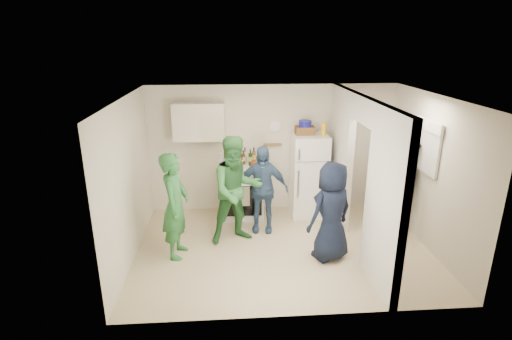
{
  "coord_description": "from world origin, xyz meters",
  "views": [
    {
      "loc": [
        -0.86,
        -5.84,
        3.35
      ],
      "look_at": [
        -0.42,
        0.4,
        1.25
      ],
      "focal_mm": 28.0,
      "sensor_mm": 36.0,
      "label": 1
    }
  ],
  "objects_px": {
    "stove": "(241,191)",
    "person_green_left": "(175,206)",
    "person_green_center": "(237,190)",
    "person_denim": "(262,189)",
    "person_navy": "(331,212)",
    "wicker_basket": "(305,130)",
    "blue_bowl": "(305,123)",
    "person_nook": "(397,181)",
    "fridge": "(309,175)",
    "yellow_cup_stack_top": "(324,129)"
  },
  "relations": [
    {
      "from": "stove",
      "to": "person_green_left",
      "type": "height_order",
      "value": "person_green_left"
    },
    {
      "from": "stove",
      "to": "blue_bowl",
      "type": "xyz_separation_m",
      "value": [
        1.2,
        0.02,
        1.3
      ]
    },
    {
      "from": "person_denim",
      "to": "yellow_cup_stack_top",
      "type": "bearing_deg",
      "value": 33.11
    },
    {
      "from": "person_denim",
      "to": "person_nook",
      "type": "distance_m",
      "value": 2.4
    },
    {
      "from": "person_denim",
      "to": "blue_bowl",
      "type": "bearing_deg",
      "value": 47.2
    },
    {
      "from": "stove",
      "to": "fridge",
      "type": "bearing_deg",
      "value": -1.32
    },
    {
      "from": "wicker_basket",
      "to": "person_green_center",
      "type": "relative_size",
      "value": 0.19
    },
    {
      "from": "blue_bowl",
      "to": "person_green_left",
      "type": "bearing_deg",
      "value": -147.33
    },
    {
      "from": "person_green_left",
      "to": "person_nook",
      "type": "height_order",
      "value": "person_nook"
    },
    {
      "from": "fridge",
      "to": "person_denim",
      "type": "bearing_deg",
      "value": -146.38
    },
    {
      "from": "stove",
      "to": "person_nook",
      "type": "bearing_deg",
      "value": -16.37
    },
    {
      "from": "blue_bowl",
      "to": "person_nook",
      "type": "height_order",
      "value": "blue_bowl"
    },
    {
      "from": "person_green_left",
      "to": "stove",
      "type": "bearing_deg",
      "value": -28.57
    },
    {
      "from": "stove",
      "to": "person_green_left",
      "type": "distance_m",
      "value": 1.83
    },
    {
      "from": "yellow_cup_stack_top",
      "to": "stove",
      "type": "bearing_deg",
      "value": 175.12
    },
    {
      "from": "wicker_basket",
      "to": "person_denim",
      "type": "distance_m",
      "value": 1.42
    },
    {
      "from": "yellow_cup_stack_top",
      "to": "person_green_center",
      "type": "bearing_deg",
      "value": -151.47
    },
    {
      "from": "blue_bowl",
      "to": "person_nook",
      "type": "distance_m",
      "value": 1.94
    },
    {
      "from": "person_green_center",
      "to": "person_nook",
      "type": "bearing_deg",
      "value": -11.82
    },
    {
      "from": "yellow_cup_stack_top",
      "to": "person_nook",
      "type": "xyz_separation_m",
      "value": [
        1.21,
        -0.67,
        -0.8
      ]
    },
    {
      "from": "wicker_basket",
      "to": "person_nook",
      "type": "xyz_separation_m",
      "value": [
        1.53,
        -0.82,
        -0.75
      ]
    },
    {
      "from": "wicker_basket",
      "to": "blue_bowl",
      "type": "relative_size",
      "value": 1.46
    },
    {
      "from": "wicker_basket",
      "to": "person_nook",
      "type": "height_order",
      "value": "person_nook"
    },
    {
      "from": "person_denim",
      "to": "person_navy",
      "type": "distance_m",
      "value": 1.43
    },
    {
      "from": "person_navy",
      "to": "fridge",
      "type": "bearing_deg",
      "value": -117.04
    },
    {
      "from": "stove",
      "to": "person_green_left",
      "type": "xyz_separation_m",
      "value": [
        -1.08,
        -1.44,
        0.35
      ]
    },
    {
      "from": "person_navy",
      "to": "person_nook",
      "type": "height_order",
      "value": "person_nook"
    },
    {
      "from": "yellow_cup_stack_top",
      "to": "wicker_basket",
      "type": "bearing_deg",
      "value": 154.89
    },
    {
      "from": "fridge",
      "to": "wicker_basket",
      "type": "height_order",
      "value": "wicker_basket"
    },
    {
      "from": "stove",
      "to": "wicker_basket",
      "type": "xyz_separation_m",
      "value": [
        1.2,
        0.02,
        1.17
      ]
    },
    {
      "from": "wicker_basket",
      "to": "person_nook",
      "type": "bearing_deg",
      "value": -28.3
    },
    {
      "from": "person_denim",
      "to": "person_nook",
      "type": "height_order",
      "value": "person_nook"
    },
    {
      "from": "stove",
      "to": "person_green_center",
      "type": "bearing_deg",
      "value": -96.35
    },
    {
      "from": "stove",
      "to": "person_denim",
      "type": "distance_m",
      "value": 0.8
    },
    {
      "from": "person_green_left",
      "to": "fridge",
      "type": "bearing_deg",
      "value": -51.16
    },
    {
      "from": "person_denim",
      "to": "person_green_left",
      "type": "bearing_deg",
      "value": -142.88
    },
    {
      "from": "wicker_basket",
      "to": "person_green_left",
      "type": "distance_m",
      "value": 2.83
    },
    {
      "from": "fridge",
      "to": "person_green_left",
      "type": "xyz_separation_m",
      "value": [
        -2.38,
        -1.41,
        0.05
      ]
    },
    {
      "from": "person_green_left",
      "to": "person_denim",
      "type": "bearing_deg",
      "value": -53.27
    },
    {
      "from": "person_green_center",
      "to": "person_navy",
      "type": "xyz_separation_m",
      "value": [
        1.44,
        -0.69,
        -0.12
      ]
    },
    {
      "from": "yellow_cup_stack_top",
      "to": "person_denim",
      "type": "relative_size",
      "value": 0.16
    },
    {
      "from": "person_navy",
      "to": "person_green_center",
      "type": "bearing_deg",
      "value": -53.38
    },
    {
      "from": "fridge",
      "to": "person_green_left",
      "type": "relative_size",
      "value": 0.94
    },
    {
      "from": "person_nook",
      "to": "person_navy",
      "type": "bearing_deg",
      "value": -43.67
    },
    {
      "from": "person_green_center",
      "to": "wicker_basket",
      "type": "bearing_deg",
      "value": 22.08
    },
    {
      "from": "person_navy",
      "to": "person_denim",
      "type": "bearing_deg",
      "value": -74.3
    },
    {
      "from": "person_green_center",
      "to": "person_denim",
      "type": "relative_size",
      "value": 1.16
    },
    {
      "from": "person_denim",
      "to": "person_green_center",
      "type": "bearing_deg",
      "value": -133.84
    },
    {
      "from": "person_navy",
      "to": "person_green_left",
      "type": "bearing_deg",
      "value": -34.07
    },
    {
      "from": "blue_bowl",
      "to": "person_denim",
      "type": "xyz_separation_m",
      "value": [
        -0.86,
        -0.69,
        -1.02
      ]
    }
  ]
}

